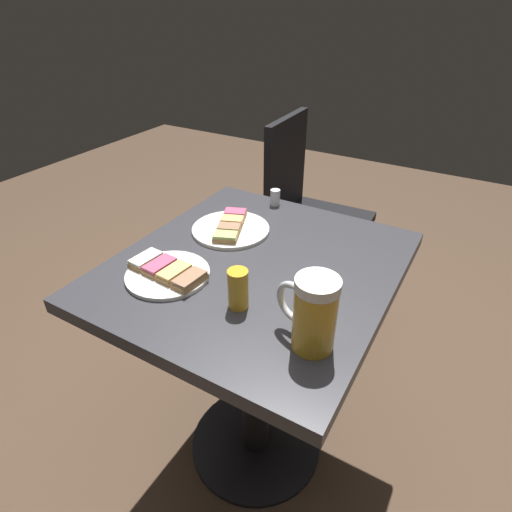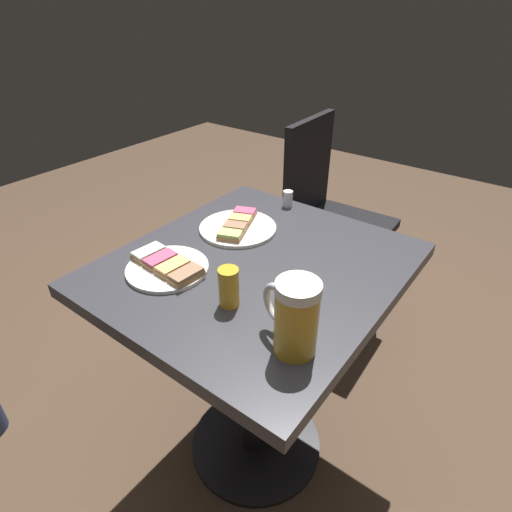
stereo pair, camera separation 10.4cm
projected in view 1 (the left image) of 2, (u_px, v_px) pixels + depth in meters
ground_plane at (256, 443)px, 1.46m from camera, size 6.00×6.00×0.00m
cafe_table at (256, 317)px, 1.15m from camera, size 0.67×0.74×0.75m
plate_near at (168, 272)px, 1.00m from camera, size 0.20×0.20×0.03m
plate_far at (231, 228)px, 1.19m from camera, size 0.22×0.22×0.03m
beer_mug at (313, 313)px, 0.77m from camera, size 0.14×0.08×0.16m
beer_glass_small at (238, 289)px, 0.89m from camera, size 0.04×0.04×0.09m
salt_shaker at (275, 197)px, 1.33m from camera, size 0.03×0.03×0.05m
cafe_chair at (306, 210)px, 1.78m from camera, size 0.39×0.39×0.92m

